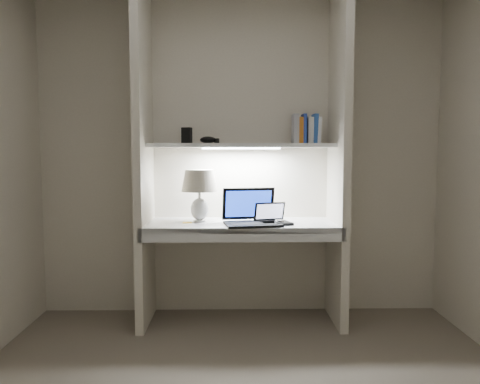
{
  "coord_description": "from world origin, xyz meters",
  "views": [
    {
      "loc": [
        -0.08,
        -2.27,
        1.3
      ],
      "look_at": [
        -0.01,
        1.05,
        1.02
      ],
      "focal_mm": 35.0,
      "sensor_mm": 36.0,
      "label": 1
    }
  ],
  "objects_px": {
    "laptop_netbook": "(273,219)",
    "speaker": "(238,210)",
    "table_lamp": "(199,187)",
    "book_row": "(306,130)",
    "laptop_main": "(251,216)"
  },
  "relations": [
    {
      "from": "table_lamp",
      "to": "laptop_main",
      "type": "bearing_deg",
      "value": -14.05
    },
    {
      "from": "laptop_main",
      "to": "speaker",
      "type": "height_order",
      "value": "laptop_main"
    },
    {
      "from": "book_row",
      "to": "table_lamp",
      "type": "bearing_deg",
      "value": -173.43
    },
    {
      "from": "laptop_main",
      "to": "speaker",
      "type": "distance_m",
      "value": 0.29
    },
    {
      "from": "speaker",
      "to": "book_row",
      "type": "distance_m",
      "value": 0.82
    },
    {
      "from": "laptop_netbook",
      "to": "book_row",
      "type": "xyz_separation_m",
      "value": [
        0.27,
        0.19,
        0.66
      ]
    },
    {
      "from": "table_lamp",
      "to": "speaker",
      "type": "relative_size",
      "value": 2.72
    },
    {
      "from": "table_lamp",
      "to": "laptop_netbook",
      "type": "distance_m",
      "value": 0.6
    },
    {
      "from": "laptop_netbook",
      "to": "speaker",
      "type": "distance_m",
      "value": 0.37
    },
    {
      "from": "laptop_netbook",
      "to": "speaker",
      "type": "xyz_separation_m",
      "value": [
        -0.25,
        0.27,
        0.04
      ]
    },
    {
      "from": "table_lamp",
      "to": "laptop_netbook",
      "type": "relative_size",
      "value": 1.39
    },
    {
      "from": "speaker",
      "to": "laptop_main",
      "type": "bearing_deg",
      "value": -92.78
    },
    {
      "from": "table_lamp",
      "to": "book_row",
      "type": "relative_size",
      "value": 1.78
    },
    {
      "from": "laptop_main",
      "to": "speaker",
      "type": "xyz_separation_m",
      "value": [
        -0.09,
        0.27,
        0.01
      ]
    },
    {
      "from": "laptop_netbook",
      "to": "laptop_main",
      "type": "bearing_deg",
      "value": 164.79
    }
  ]
}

